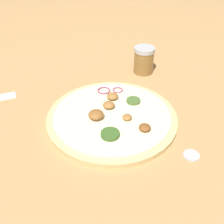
# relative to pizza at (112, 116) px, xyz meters

# --- Properties ---
(ground_plane) EXTENTS (3.00, 3.00, 0.00)m
(ground_plane) POSITION_rel_pizza_xyz_m (-0.00, -0.00, -0.01)
(ground_plane) COLOR tan
(pizza) EXTENTS (0.31, 0.31, 0.03)m
(pizza) POSITION_rel_pizza_xyz_m (0.00, 0.00, 0.00)
(pizza) COLOR #D6B77A
(pizza) RESTS_ON ground_plane
(spice_jar) EXTENTS (0.06, 0.06, 0.08)m
(spice_jar) POSITION_rel_pizza_xyz_m (0.23, 0.11, 0.03)
(spice_jar) COLOR olive
(spice_jar) RESTS_ON ground_plane
(loose_cap) EXTENTS (0.03, 0.03, 0.01)m
(loose_cap) POSITION_rel_pizza_xyz_m (0.04, -0.20, -0.01)
(loose_cap) COLOR #B2B2B7
(loose_cap) RESTS_ON ground_plane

